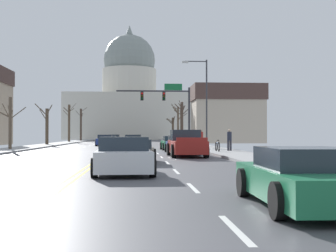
{
  "coord_description": "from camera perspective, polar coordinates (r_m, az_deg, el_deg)",
  "views": [
    {
      "loc": [
        2.04,
        -36.07,
        1.43
      ],
      "look_at": [
        6.26,
        26.95,
        2.47
      ],
      "focal_mm": 48.97,
      "sensor_mm": 36.0,
      "label": 1
    }
  ],
  "objects": [
    {
      "name": "capitol_building",
      "position": [
        115.61,
        -4.84,
        3.1
      ],
      "size": [
        30.41,
        20.67,
        28.75
      ],
      "color": "beige",
      "rests_on": "ground"
    },
    {
      "name": "bare_tree_00",
      "position": [
        62.76,
        1.75,
        0.63
      ],
      "size": [
        1.52,
        2.29,
        5.93
      ],
      "color": "#423328",
      "rests_on": "ground"
    },
    {
      "name": "bare_tree_07",
      "position": [
        40.34,
        -19.11,
        0.55
      ],
      "size": [
        2.75,
        1.56,
        4.33
      ],
      "color": "brown",
      "rests_on": "ground"
    },
    {
      "name": "sedan_near_06",
      "position": [
        9.41,
        16.57,
        -6.29
      ],
      "size": [
        2.11,
        4.63,
        1.16
      ],
      "color": "#1E7247",
      "rests_on": "ground"
    },
    {
      "name": "sedan_near_00",
      "position": [
        45.41,
        -4.34,
        -1.98
      ],
      "size": [
        2.01,
        4.72,
        1.31
      ],
      "color": "black",
      "rests_on": "ground"
    },
    {
      "name": "sedan_near_04",
      "position": [
        22.43,
        -4.11,
        -3.21
      ],
      "size": [
        2.17,
        4.39,
        1.14
      ],
      "color": "#6B6056",
      "rests_on": "ground"
    },
    {
      "name": "bicycle_parked",
      "position": [
        33.55,
        6.18,
        -2.54
      ],
      "size": [
        0.12,
        1.77,
        0.85
      ],
      "color": "black",
      "rests_on": "ground"
    },
    {
      "name": "bare_tree_06",
      "position": [
        67.9,
        1.23,
        0.41
      ],
      "size": [
        1.56,
        1.87,
        5.74
      ],
      "color": "brown",
      "rests_on": "ground"
    },
    {
      "name": "flank_building_01",
      "position": [
        70.09,
        7.39,
        1.55
      ],
      "size": [
        10.72,
        7.09,
        8.78
      ],
      "color": "#B2A38E",
      "rests_on": "ground"
    },
    {
      "name": "signal_gantry",
      "position": [
        49.11,
        0.06,
        3.06
      ],
      "size": [
        7.91,
        0.41,
        6.64
      ],
      "color": "#28282D",
      "rests_on": "ground"
    },
    {
      "name": "sedan_oncoming_00",
      "position": [
        53.69,
        -7.86,
        -1.8
      ],
      "size": [
        2.08,
        4.41,
        1.29
      ],
      "color": "navy",
      "rests_on": "ground"
    },
    {
      "name": "sedan_oncoming_01",
      "position": [
        62.92,
        -7.28,
        -1.73
      ],
      "size": [
        1.94,
        4.5,
        1.18
      ],
      "color": "silver",
      "rests_on": "ground"
    },
    {
      "name": "sedan_near_01",
      "position": [
        39.86,
        0.66,
        -2.16
      ],
      "size": [
        2.18,
        4.38,
        1.21
      ],
      "color": "#1E7247",
      "rests_on": "ground"
    },
    {
      "name": "street_lamp_right",
      "position": [
        40.95,
        4.42,
        3.79
      ],
      "size": [
        2.29,
        0.24,
        7.87
      ],
      "color": "#333338",
      "rests_on": "ground"
    },
    {
      "name": "bare_tree_03",
      "position": [
        56.43,
        -14.86,
        0.12
      ],
      "size": [
        1.99,
        1.72,
        4.86
      ],
      "color": "#4C3D2D",
      "rests_on": "ground"
    },
    {
      "name": "bare_tree_02",
      "position": [
        72.27,
        1.65,
        0.56
      ],
      "size": [
        2.83,
        2.17,
        5.93
      ],
      "color": "#423328",
      "rests_on": "ground"
    },
    {
      "name": "ground",
      "position": [
        36.16,
        -7.08,
        -3.17
      ],
      "size": [
        20.0,
        180.0,
        0.2
      ],
      "color": "#48484D"
    },
    {
      "name": "bare_tree_05",
      "position": [
        85.63,
        -10.79,
        0.26
      ],
      "size": [
        2.06,
        2.23,
        6.06
      ],
      "color": "#423328",
      "rests_on": "ground"
    },
    {
      "name": "bare_tree_01",
      "position": [
        74.51,
        -12.22,
        0.47
      ],
      "size": [
        1.94,
        1.99,
        6.13
      ],
      "color": "#4C3D2D",
      "rests_on": "ground"
    },
    {
      "name": "pickup_truck_near_03",
      "position": [
        28.59,
        2.29,
        -2.33
      ],
      "size": [
        2.26,
        5.27,
        1.66
      ],
      "color": "maroon",
      "rests_on": "ground"
    },
    {
      "name": "sedan_near_05",
      "position": [
        16.23,
        -5.56,
        -3.81
      ],
      "size": [
        2.21,
        4.3,
        1.31
      ],
      "color": "silver",
      "rests_on": "ground"
    },
    {
      "name": "sedan_near_02",
      "position": [
        33.92,
        1.46,
        -2.34
      ],
      "size": [
        2.11,
        4.32,
        1.28
      ],
      "color": "navy",
      "rests_on": "ground"
    },
    {
      "name": "bare_tree_04",
      "position": [
        81.74,
        0.6,
        -0.24
      ],
      "size": [
        1.54,
        2.18,
        4.35
      ],
      "color": "#4C3D2D",
      "rests_on": "ground"
    },
    {
      "name": "pedestrian_01",
      "position": [
        45.98,
        4.17,
        -1.39
      ],
      "size": [
        0.35,
        0.34,
        1.67
      ],
      "color": "black",
      "rests_on": "ground"
    },
    {
      "name": "sedan_oncoming_02",
      "position": [
        75.53,
        -6.71,
        -1.57
      ],
      "size": [
        2.09,
        4.58,
        1.26
      ],
      "color": "#6B6056",
      "rests_on": "ground"
    },
    {
      "name": "pedestrian_00",
      "position": [
        34.69,
        7.65,
        -1.57
      ],
      "size": [
        0.35,
        0.34,
        1.64
      ],
      "color": "#33333D",
      "rests_on": "ground"
    }
  ]
}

